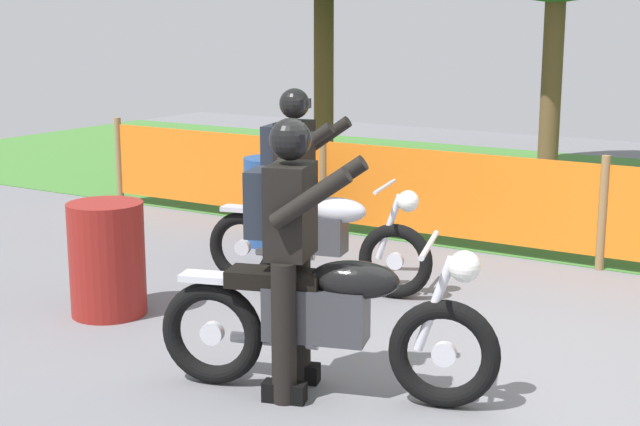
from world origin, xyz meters
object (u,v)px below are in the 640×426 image
object	(u,v)px
motorcycle_lead	(318,237)
oil_drum	(107,259)
rider_trailing	(290,241)
spare_drum	(273,201)
motorcycle_trailing	(327,319)
rider_lead	(294,177)

from	to	relation	value
motorcycle_lead	oil_drum	world-z (taller)	motorcycle_lead
rider_trailing	spare_drum	world-z (taller)	rider_trailing
motorcycle_trailing	rider_trailing	distance (m)	0.52
motorcycle_lead	oil_drum	bearing A→B (deg)	-138.93
motorcycle_trailing	oil_drum	bearing A→B (deg)	151.41
spare_drum	motorcycle_trailing	bearing A→B (deg)	-50.52
oil_drum	motorcycle_trailing	bearing A→B (deg)	-11.31
motorcycle_lead	spare_drum	bearing A→B (deg)	125.48
motorcycle_trailing	spare_drum	size ratio (longest dim) A/B	2.33
rider_lead	oil_drum	distance (m)	1.67
oil_drum	spare_drum	distance (m)	2.54
oil_drum	rider_lead	bearing A→B (deg)	58.40
motorcycle_trailing	rider_trailing	xyz separation A→B (m)	(-0.22, -0.07, 0.47)
oil_drum	rider_trailing	bearing A→B (deg)	-14.35
motorcycle_lead	rider_trailing	distance (m)	2.22
rider_lead	rider_trailing	world-z (taller)	same
motorcycle_trailing	spare_drum	world-z (taller)	motorcycle_trailing
motorcycle_lead	spare_drum	xyz separation A→B (m)	(-1.24, 1.13, -0.02)
rider_trailing	oil_drum	xyz separation A→B (m)	(-2.04, 0.52, -0.51)
rider_lead	oil_drum	bearing A→B (deg)	-133.86
rider_lead	spare_drum	bearing A→B (deg)	119.00
motorcycle_trailing	rider_lead	world-z (taller)	rider_lead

